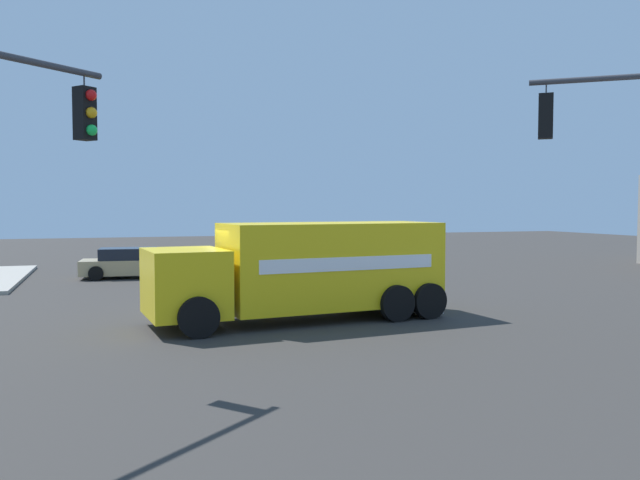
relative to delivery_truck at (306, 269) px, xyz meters
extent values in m
plane|color=#33302D|center=(-0.85, -1.26, -1.42)|extent=(100.00, 100.00, 0.00)
cube|color=yellow|center=(-0.07, 0.74, 0.10)|extent=(2.93, 6.20, 2.33)
cube|color=yellow|center=(0.30, -3.34, -0.22)|extent=(2.56, 2.11, 1.70)
cube|color=black|center=(0.38, -4.20, 0.12)|extent=(2.02, 0.26, 0.88)
cube|color=#B2B2B7|center=(-0.33, 3.64, -1.22)|extent=(2.31, 0.41, 0.21)
cube|color=white|center=(1.14, 0.85, 0.21)|extent=(0.47, 5.03, 0.36)
cube|color=white|center=(-1.27, 0.64, 0.21)|extent=(0.47, 5.03, 0.36)
cylinder|color=black|center=(1.53, -3.18, -0.92)|extent=(0.37, 1.02, 1.00)
cylinder|color=black|center=(-0.94, -3.41, -0.92)|extent=(0.37, 1.02, 1.00)
cylinder|color=black|center=(1.04, 2.25, -0.92)|extent=(0.37, 1.02, 1.00)
cylinder|color=black|center=(-1.43, 2.03, -0.92)|extent=(0.37, 1.02, 1.00)
cylinder|color=black|center=(0.95, 3.30, -0.92)|extent=(0.37, 1.02, 1.00)
cylinder|color=black|center=(-1.52, 3.08, -0.92)|extent=(0.37, 1.02, 1.00)
cylinder|color=#38383D|center=(6.29, 5.04, 4.37)|extent=(2.61, 3.30, 0.12)
cylinder|color=#38383D|center=(5.25, 3.70, 4.24)|extent=(0.03, 0.03, 0.25)
cube|color=black|center=(5.25, 3.70, 3.64)|extent=(0.42, 0.42, 0.95)
sphere|color=red|center=(5.11, 3.81, 3.96)|extent=(0.20, 0.20, 0.20)
sphere|color=#EFA314|center=(5.11, 3.81, 3.65)|extent=(0.20, 0.20, 0.20)
sphere|color=#19CC4C|center=(5.11, 3.81, 3.34)|extent=(0.20, 0.20, 0.20)
cylinder|color=#38383D|center=(4.34, -5.56, 3.99)|extent=(0.03, 0.03, 0.25)
cube|color=black|center=(4.34, -5.56, 3.39)|extent=(0.42, 0.42, 0.95)
sphere|color=red|center=(4.47, -5.45, 3.71)|extent=(0.20, 0.20, 0.20)
sphere|color=#EFA314|center=(4.47, -5.45, 3.40)|extent=(0.20, 0.20, 0.20)
sphere|color=#19CC4C|center=(4.47, -5.45, 3.09)|extent=(0.20, 0.20, 0.20)
cube|color=maroon|center=(-11.99, 5.85, -0.89)|extent=(2.07, 1.66, 0.50)
cube|color=maroon|center=(-12.13, 4.26, -0.59)|extent=(2.09, 1.86, 1.10)
cube|color=black|center=(-12.13, 4.26, -0.30)|extent=(1.91, 1.58, 0.48)
cube|color=maroon|center=(-12.29, 2.42, -0.86)|extent=(2.11, 2.16, 0.55)
cylinder|color=black|center=(-13.00, 5.81, -1.04)|extent=(0.30, 0.78, 0.76)
cylinder|color=black|center=(-11.00, 5.63, -1.04)|extent=(0.30, 0.78, 0.76)
cylinder|color=black|center=(-13.30, 2.39, -1.04)|extent=(0.30, 0.78, 0.76)
cylinder|color=black|center=(-11.30, 2.22, -1.04)|extent=(0.30, 0.78, 0.76)
cube|color=tan|center=(-12.46, -4.14, -0.93)|extent=(2.20, 4.45, 0.65)
cube|color=black|center=(-12.47, -4.29, -0.36)|extent=(1.80, 2.55, 0.50)
cylinder|color=black|center=(-13.24, -2.64, -1.11)|extent=(0.26, 0.64, 0.62)
cylinder|color=black|center=(-11.41, -2.81, -1.11)|extent=(0.26, 0.64, 0.62)
cylinder|color=black|center=(-13.51, -5.47, -1.11)|extent=(0.26, 0.64, 0.62)
cylinder|color=black|center=(-11.68, -5.64, -1.11)|extent=(0.26, 0.64, 0.62)
camera|label=1|loc=(16.62, -5.26, 1.72)|focal=35.62mm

